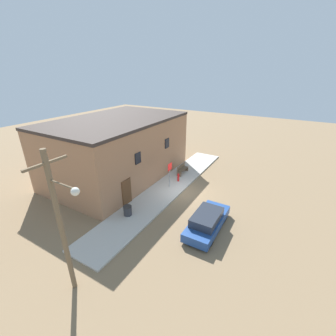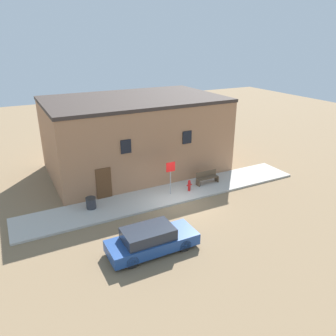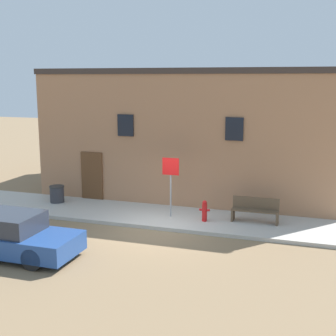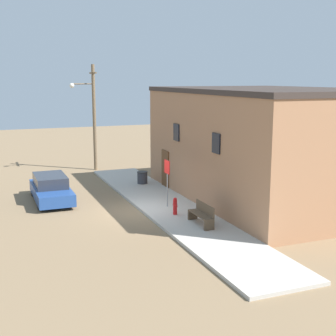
{
  "view_description": "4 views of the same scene",
  "coord_description": "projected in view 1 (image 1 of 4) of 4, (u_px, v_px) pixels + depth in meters",
  "views": [
    {
      "loc": [
        -15.42,
        -7.5,
        9.79
      ],
      "look_at": [
        -0.02,
        1.43,
        2.0
      ],
      "focal_mm": 24.0,
      "sensor_mm": 36.0,
      "label": 1
    },
    {
      "loc": [
        -9.15,
        -16.13,
        9.9
      ],
      "look_at": [
        -0.02,
        1.43,
        2.0
      ],
      "focal_mm": 35.0,
      "sensor_mm": 36.0,
      "label": 2
    },
    {
      "loc": [
        5.4,
        -15.01,
        5.34
      ],
      "look_at": [
        -0.02,
        1.43,
        2.0
      ],
      "focal_mm": 50.0,
      "sensor_mm": 36.0,
      "label": 3
    },
    {
      "loc": [
        20.4,
        -6.68,
        6.23
      ],
      "look_at": [
        -0.02,
        1.43,
        2.0
      ],
      "focal_mm": 50.0,
      "sensor_mm": 36.0,
      "label": 4
    }
  ],
  "objects": [
    {
      "name": "utility_pole",
      "position": [
        62.0,
        222.0,
        9.45
      ],
      "size": [
        1.8,
        1.71,
        7.14
      ],
      "color": "brown",
      "rests_on": "ground"
    },
    {
      "name": "parked_car",
      "position": [
        207.0,
        221.0,
        14.82
      ],
      "size": [
        4.51,
        1.73,
        1.32
      ],
      "color": "black",
      "rests_on": "ground"
    },
    {
      "name": "ground_plane",
      "position": [
        182.0,
        192.0,
        19.59
      ],
      "size": [
        80.0,
        80.0,
        0.0
      ],
      "primitive_type": "plane",
      "color": "#846B4C"
    },
    {
      "name": "sidewalk",
      "position": [
        168.0,
        188.0,
        20.22
      ],
      "size": [
        19.69,
        2.86,
        0.13
      ],
      "color": "#BCB7AD",
      "rests_on": "ground"
    },
    {
      "name": "stop_sign",
      "position": [
        170.0,
        171.0,
        19.61
      ],
      "size": [
        0.65,
        0.06,
        2.28
      ],
      "color": "gray",
      "rests_on": "sidewalk"
    },
    {
      "name": "brick_building",
      "position": [
        118.0,
        148.0,
        21.6
      ],
      "size": [
        13.09,
        8.35,
        5.74
      ],
      "color": "#A87551",
      "rests_on": "ground"
    },
    {
      "name": "fire_hydrant",
      "position": [
        178.0,
        177.0,
        21.1
      ],
      "size": [
        0.39,
        0.19,
        0.79
      ],
      "color": "red",
      "rests_on": "sidewalk"
    },
    {
      "name": "bench",
      "position": [
        182.0,
        169.0,
        22.72
      ],
      "size": [
        1.7,
        0.44,
        0.9
      ],
      "color": "brown",
      "rests_on": "sidewalk"
    },
    {
      "name": "trash_bin",
      "position": [
        128.0,
        211.0,
        16.18
      ],
      "size": [
        0.62,
        0.62,
        0.71
      ],
      "color": "#333338",
      "rests_on": "sidewalk"
    }
  ]
}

